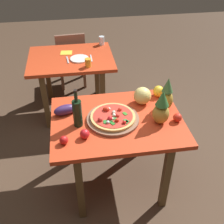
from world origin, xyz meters
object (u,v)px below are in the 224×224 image
(dinner_plate, at_px, (79,59))
(tomato_beside_pepper, at_px, (177,117))
(pizza_board, at_px, (113,119))
(drinking_glass_juice, at_px, (88,63))
(knife_utensil, at_px, (91,58))
(bell_pepper, at_px, (158,91))
(napkin_folded, at_px, (66,53))
(dining_chair, at_px, (71,56))
(pineapple_right, at_px, (161,109))
(pineapple_left, at_px, (167,95))
(pizza, at_px, (113,117))
(wine_bottle, at_px, (77,113))
(eggplant, at_px, (65,110))
(tomato_near_board, at_px, (64,140))
(fork_utensil, at_px, (68,60))
(display_table, at_px, (117,129))
(drinking_glass_water, at_px, (102,40))
(tomato_at_corner, at_px, (85,134))
(melon, at_px, (142,96))
(background_table, at_px, (71,66))

(dinner_plate, bearing_deg, tomato_beside_pepper, -60.05)
(pizza_board, xyz_separation_m, drinking_glass_juice, (-0.12, 1.01, 0.04))
(knife_utensil, bearing_deg, bell_pepper, -57.93)
(tomato_beside_pepper, distance_m, napkin_folded, 1.75)
(dining_chair, height_order, pineapple_right, pineapple_right)
(pineapple_right, bearing_deg, pineapple_left, 60.62)
(pizza, relative_size, bell_pepper, 3.41)
(dining_chair, bearing_deg, wine_bottle, 86.95)
(eggplant, height_order, tomato_near_board, eggplant)
(eggplant, bearing_deg, pineapple_left, -3.59)
(dining_chair, xyz_separation_m, fork_utensil, (-0.04, -0.69, 0.28))
(pizza_board, bearing_deg, display_table, 8.91)
(bell_pepper, distance_m, drinking_glass_water, 1.35)
(drinking_glass_water, bearing_deg, pizza, -93.76)
(pineapple_left, bearing_deg, display_table, -168.86)
(tomato_at_corner, relative_size, knife_utensil, 0.43)
(display_table, bearing_deg, knife_utensil, 95.21)
(drinking_glass_water, bearing_deg, eggplant, -109.05)
(pineapple_right, height_order, drinking_glass_water, pineapple_right)
(pizza, xyz_separation_m, fork_utensil, (-0.35, 1.21, -0.04))
(dining_chair, height_order, eggplant, eggplant)
(display_table, height_order, pineapple_left, pineapple_left)
(melon, height_order, eggplant, melon)
(display_table, relative_size, dining_chair, 1.32)
(display_table, bearing_deg, dining_chair, 100.52)
(drinking_glass_water, bearing_deg, wine_bottle, -103.77)
(pineapple_right, distance_m, tomato_near_board, 0.82)
(eggplant, height_order, drinking_glass_water, drinking_glass_water)
(tomato_near_board, height_order, knife_utensil, tomato_near_board)
(pineapple_right, height_order, tomato_beside_pepper, pineapple_right)
(tomato_near_board, distance_m, drinking_glass_water, 1.90)
(drinking_glass_juice, bearing_deg, background_table, 125.15)
(bell_pepper, bearing_deg, eggplant, -170.05)
(tomato_near_board, height_order, tomato_at_corner, tomato_at_corner)
(melon, bearing_deg, eggplant, -175.04)
(tomato_beside_pepper, height_order, fork_utensil, tomato_beside_pepper)
(pizza_board, distance_m, tomato_beside_pepper, 0.54)
(pineapple_right, xyz_separation_m, eggplant, (-0.78, 0.24, -0.09))
(fork_utensil, xyz_separation_m, knife_utensil, (0.28, 0.00, 0.00))
(background_table, height_order, melon, melon)
(tomato_near_board, relative_size, drinking_glass_water, 0.61)
(display_table, xyz_separation_m, pineapple_left, (0.45, 0.09, 0.24))
(pizza_board, distance_m, tomato_at_corner, 0.31)
(bell_pepper, bearing_deg, drinking_glass_water, 106.50)
(background_table, height_order, pizza, pizza)
(pizza, xyz_separation_m, pineapple_left, (0.49, 0.10, 0.10))
(eggplant, distance_m, drinking_glass_water, 1.53)
(tomato_at_corner, bearing_deg, drinking_glass_juice, 83.92)
(wine_bottle, relative_size, bell_pepper, 3.06)
(pineapple_left, relative_size, tomato_beside_pepper, 4.16)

